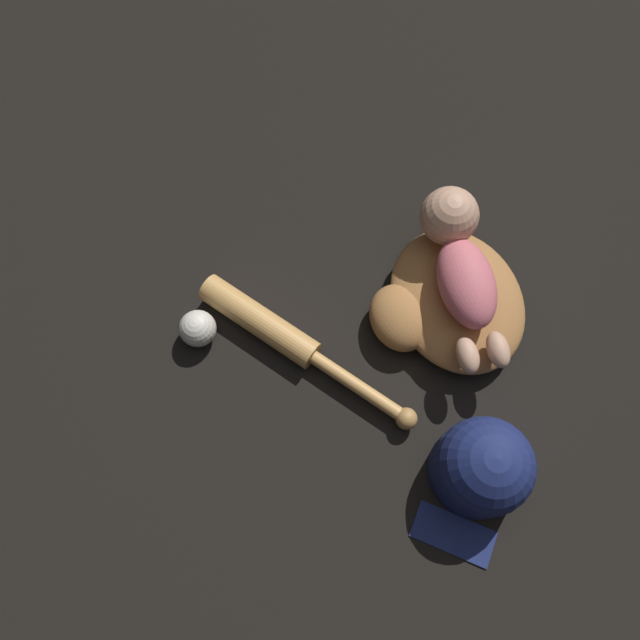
{
  "coord_description": "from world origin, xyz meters",
  "views": [
    {
      "loc": [
        -0.15,
        0.55,
        1.19
      ],
      "look_at": [
        0.16,
        0.28,
        0.07
      ],
      "focal_mm": 35.0,
      "sensor_mm": 36.0,
      "label": 1
    }
  ],
  "objects_px": {
    "baseball_glove": "(448,303)",
    "baseball": "(198,328)",
    "baseball_bat": "(282,336)",
    "baseball_cap": "(483,468)",
    "baby_figure": "(460,258)"
  },
  "relations": [
    {
      "from": "baseball_bat",
      "to": "baseball_cap",
      "type": "bearing_deg",
      "value": -166.86
    },
    {
      "from": "baseball",
      "to": "baseball_cap",
      "type": "relative_size",
      "value": 0.29
    },
    {
      "from": "baseball_glove",
      "to": "baby_figure",
      "type": "bearing_deg",
      "value": -51.83
    },
    {
      "from": "baby_figure",
      "to": "baseball_bat",
      "type": "height_order",
      "value": "baby_figure"
    },
    {
      "from": "baseball_glove",
      "to": "baby_figure",
      "type": "xyz_separation_m",
      "value": [
        0.03,
        -0.04,
        0.09
      ]
    },
    {
      "from": "baseball",
      "to": "baseball_cap",
      "type": "height_order",
      "value": "baseball_cap"
    },
    {
      "from": "baseball_glove",
      "to": "baseball_bat",
      "type": "relative_size",
      "value": 0.8
    },
    {
      "from": "baseball_glove",
      "to": "baseball",
      "type": "distance_m",
      "value": 0.5
    },
    {
      "from": "baseball_glove",
      "to": "baby_figure",
      "type": "height_order",
      "value": "baby_figure"
    },
    {
      "from": "baby_figure",
      "to": "baseball",
      "type": "distance_m",
      "value": 0.53
    },
    {
      "from": "baseball_bat",
      "to": "baseball_cap",
      "type": "height_order",
      "value": "baseball_cap"
    },
    {
      "from": "baseball",
      "to": "baseball_cap",
      "type": "bearing_deg",
      "value": -158.56
    },
    {
      "from": "baseball_bat",
      "to": "baseball_cap",
      "type": "relative_size",
      "value": 1.9
    },
    {
      "from": "baseball_glove",
      "to": "baseball",
      "type": "relative_size",
      "value": 5.31
    },
    {
      "from": "baseball",
      "to": "baseball_cap",
      "type": "distance_m",
      "value": 0.6
    }
  ]
}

